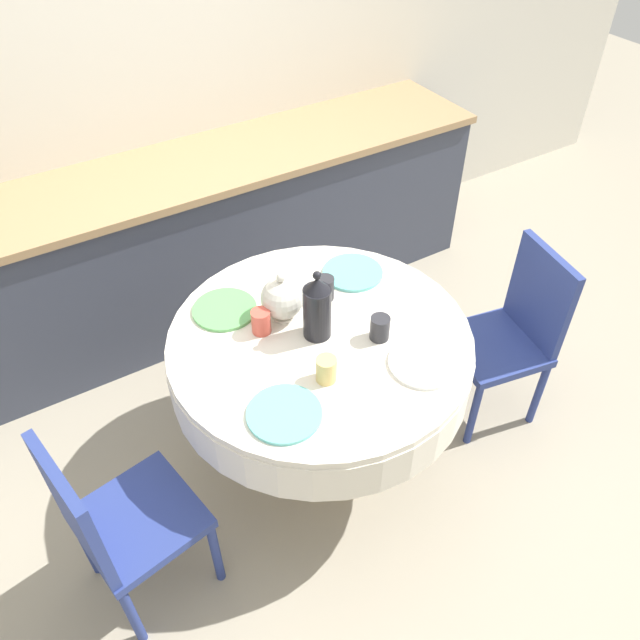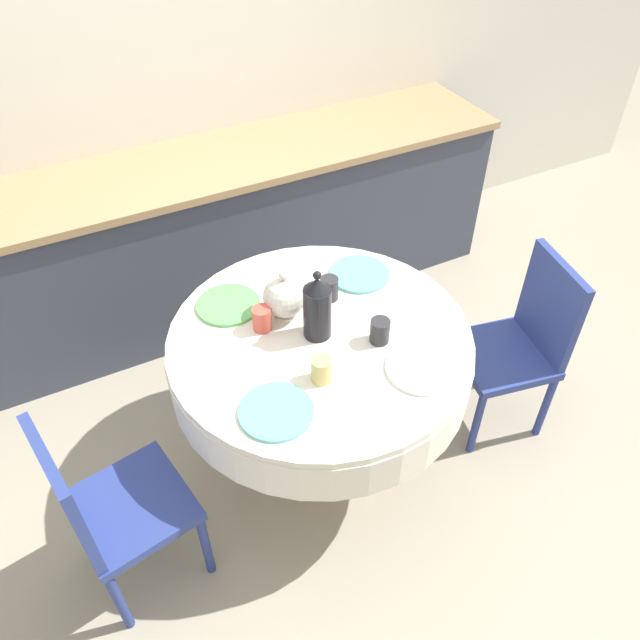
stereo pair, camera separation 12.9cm
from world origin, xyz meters
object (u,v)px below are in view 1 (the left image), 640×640
chair_left (512,330)px  chair_right (115,521)px  teapot (282,298)px  coffee_carafe (317,308)px

chair_left → chair_right: (-1.85, 0.01, 0.00)m
chair_left → teapot: size_ratio=3.83×
chair_left → chair_right: 1.85m
coffee_carafe → teapot: size_ratio=1.30×
chair_right → coffee_carafe: coffee_carafe is taller
coffee_carafe → teapot: (-0.06, 0.16, -0.04)m
chair_left → chair_right: size_ratio=1.00×
chair_left → teapot: teapot is taller
chair_right → coffee_carafe: size_ratio=2.94×
coffee_carafe → teapot: bearing=112.0°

